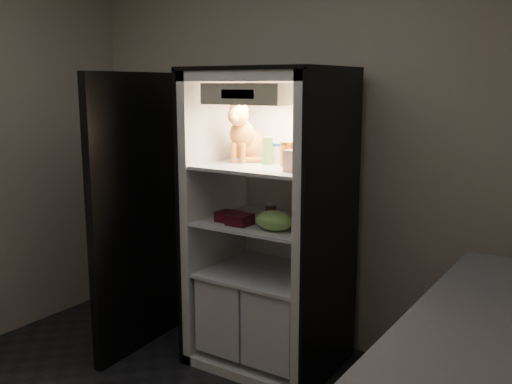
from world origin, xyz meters
TOP-DOWN VIEW (x-y plane):
  - room_shell at (0.00, 0.00)m, footprint 3.60×3.60m
  - refrigerator at (0.00, 1.38)m, footprint 0.90×0.72m
  - fridge_door at (-0.85, 1.06)m, footprint 0.13×0.87m
  - tabby_cat at (-0.21, 1.40)m, footprint 0.35×0.38m
  - parmesan_shaker at (-0.01, 1.35)m, footprint 0.07×0.07m
  - mayo_tub at (0.02, 1.43)m, footprint 0.09×0.09m
  - salsa_jar at (0.14, 1.34)m, footprint 0.08×0.08m
  - pepper_jar at (0.29, 1.41)m, footprint 0.13×0.13m
  - cream_carton at (0.26, 1.17)m, footprint 0.07×0.07m
  - soda_can_a at (0.19, 1.46)m, footprint 0.06×0.06m
  - soda_can_b at (0.25, 1.31)m, footprint 0.07×0.07m
  - soda_can_c at (0.25, 1.29)m, footprint 0.07×0.07m
  - condiment_jar at (-0.01, 1.39)m, footprint 0.07×0.07m
  - grape_bag at (0.16, 1.15)m, footprint 0.23×0.17m
  - berry_box_left at (-0.19, 1.18)m, footprint 0.12×0.12m
  - berry_box_right at (-0.08, 1.15)m, footprint 0.13×0.13m

SIDE VIEW (x-z plane):
  - refrigerator at x=0.00m, z-range -0.15..1.73m
  - fridge_door at x=-0.85m, z-range -0.01..1.84m
  - berry_box_left at x=-0.19m, z-range 0.94..1.00m
  - berry_box_right at x=-0.08m, z-range 0.94..1.01m
  - condiment_jar at x=-0.01m, z-range 0.94..1.04m
  - grape_bag at x=0.16m, z-range 0.94..1.06m
  - soda_can_a at x=0.19m, z-range 0.94..1.06m
  - soda_can_b at x=0.25m, z-range 0.94..1.07m
  - soda_can_c at x=0.25m, z-range 0.94..1.08m
  - cream_carton at x=0.26m, z-range 1.29..1.41m
  - mayo_tub at x=0.02m, z-range 1.29..1.42m
  - salsa_jar at x=0.14m, z-range 1.29..1.44m
  - parmesan_shaker at x=-0.01m, z-range 1.29..1.46m
  - pepper_jar at x=0.29m, z-range 1.29..1.51m
  - tabby_cat at x=-0.21m, z-range 1.24..1.63m
  - room_shell at x=0.00m, z-range -0.18..3.42m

